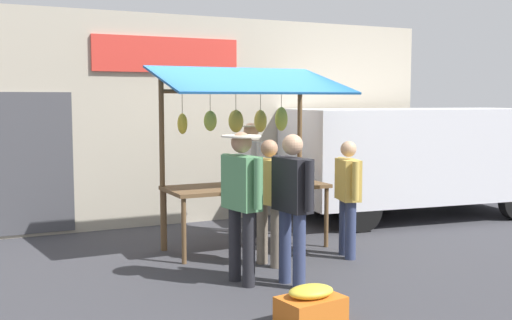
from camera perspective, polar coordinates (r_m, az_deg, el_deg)
name	(u,v)px	position (r m, az deg, el deg)	size (l,w,h in m)	color
ground_plane	(246,249)	(8.74, -0.87, -8.01)	(40.00, 40.00, 0.00)	#38383D
street_backdrop	(187,120)	(10.51, -6.28, 3.60)	(9.00, 0.30, 3.40)	#B2A893
market_stall	(245,136)	(8.55, -0.98, 2.16)	(2.50, 1.46, 2.50)	brown
vendor_with_sunhat	(251,169)	(9.42, -0.43, -0.79)	(0.44, 0.72, 1.70)	#232328
shopper_in_striped_shirt	(292,198)	(6.87, 3.30, -3.48)	(0.26, 0.71, 1.67)	navy
shopper_with_shopping_bag	(348,191)	(8.22, 8.31, -2.84)	(0.33, 0.64, 1.51)	navy
shopper_with_ponytail	(242,194)	(6.93, -1.32, -3.12)	(0.44, 0.71, 1.69)	#232328
shopper_in_grey_tee	(269,194)	(7.71, 1.21, -3.09)	(0.33, 0.66, 1.56)	#726656
parked_van	(407,153)	(11.18, 13.51, 0.63)	(4.58, 2.34, 1.88)	silver
produce_crate_near	(311,306)	(5.94, 4.99, -13.01)	(0.63, 0.47, 0.36)	#D1661E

